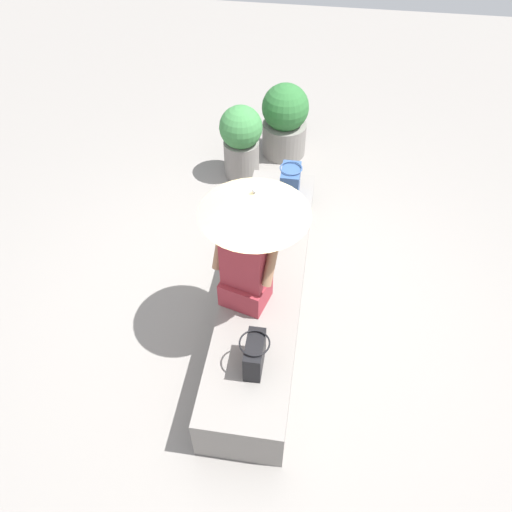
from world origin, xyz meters
name	(u,v)px	position (x,y,z in m)	size (l,w,h in m)	color
ground_plane	(265,305)	(0.00, 0.00, 0.00)	(14.00, 14.00, 0.00)	gray
stone_bench	(265,290)	(0.00, 0.00, 0.21)	(2.76, 0.62, 0.41)	gray
person_seated	(245,266)	(0.29, -0.12, 0.80)	(0.36, 0.51, 0.90)	#992D38
parasol	(254,203)	(0.23, -0.06, 1.36)	(0.77, 0.77, 1.06)	#B7B7BC
handbag_black	(255,354)	(0.86, 0.04, 0.55)	(0.29, 0.21, 0.27)	black
tote_bag_canvas	(274,215)	(-0.53, 0.00, 0.59)	(0.30, 0.22, 0.36)	brown
shoulder_bag_spare	(290,183)	(-1.01, 0.09, 0.58)	(0.28, 0.21, 0.34)	#335184
planter_near	(285,120)	(-2.33, -0.10, 0.43)	(0.53, 0.53, 0.86)	gray
planter_far	(241,140)	(-1.84, -0.52, 0.45)	(0.46, 0.46, 0.83)	gray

